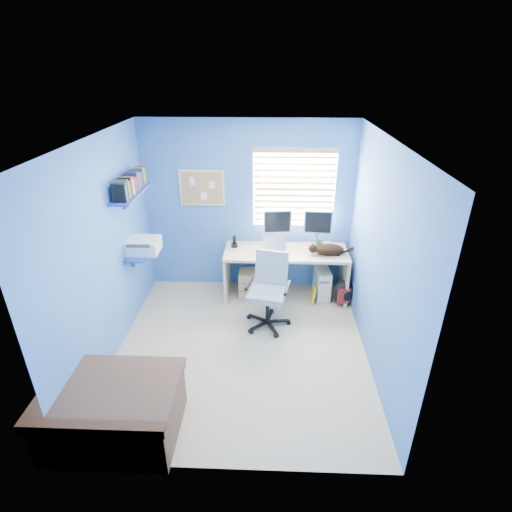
{
  "coord_description": "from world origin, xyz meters",
  "views": [
    {
      "loc": [
        0.32,
        -3.86,
        3.19
      ],
      "look_at": [
        0.15,
        0.65,
        0.95
      ],
      "focal_mm": 28.0,
      "sensor_mm": 36.0,
      "label": 1
    }
  ],
  "objects_px": {
    "cat": "(329,249)",
    "tower_pc": "(322,283)",
    "laptop": "(276,248)",
    "office_chair": "(268,300)",
    "desk": "(285,274)"
  },
  "relations": [
    {
      "from": "cat",
      "to": "tower_pc",
      "type": "bearing_deg",
      "value": 110.64
    },
    {
      "from": "desk",
      "to": "laptop",
      "type": "distance_m",
      "value": 0.52
    },
    {
      "from": "tower_pc",
      "to": "office_chair",
      "type": "relative_size",
      "value": 0.46
    },
    {
      "from": "tower_pc",
      "to": "office_chair",
      "type": "bearing_deg",
      "value": -142.26
    },
    {
      "from": "desk",
      "to": "tower_pc",
      "type": "xyz_separation_m",
      "value": [
        0.54,
        0.01,
        -0.14
      ]
    },
    {
      "from": "laptop",
      "to": "tower_pc",
      "type": "bearing_deg",
      "value": 2.69
    },
    {
      "from": "desk",
      "to": "tower_pc",
      "type": "relative_size",
      "value": 3.89
    },
    {
      "from": "laptop",
      "to": "office_chair",
      "type": "bearing_deg",
      "value": -108.71
    },
    {
      "from": "cat",
      "to": "tower_pc",
      "type": "xyz_separation_m",
      "value": [
        -0.04,
        0.1,
        -0.59
      ]
    },
    {
      "from": "laptop",
      "to": "cat",
      "type": "relative_size",
      "value": 0.79
    },
    {
      "from": "laptop",
      "to": "office_chair",
      "type": "distance_m",
      "value": 0.75
    },
    {
      "from": "laptop",
      "to": "tower_pc",
      "type": "distance_m",
      "value": 0.94
    },
    {
      "from": "desk",
      "to": "laptop",
      "type": "xyz_separation_m",
      "value": [
        -0.14,
        -0.14,
        0.48
      ]
    },
    {
      "from": "cat",
      "to": "tower_pc",
      "type": "height_order",
      "value": "cat"
    },
    {
      "from": "office_chair",
      "to": "desk",
      "type": "bearing_deg",
      "value": 71.33
    }
  ]
}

